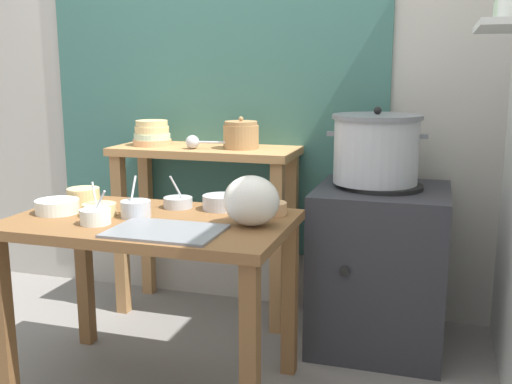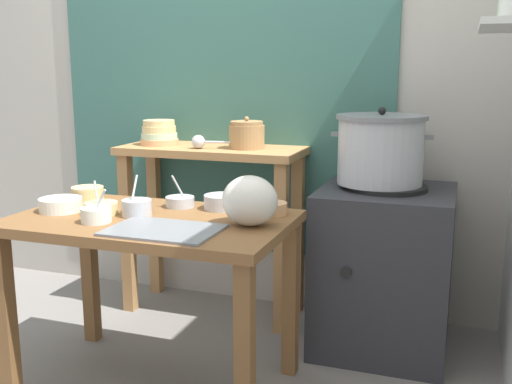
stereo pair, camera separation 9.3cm
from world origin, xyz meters
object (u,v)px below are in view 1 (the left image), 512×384
at_px(steamer_pot, 376,149).
at_px(prep_bowl_6, 272,208).
at_px(clay_pot, 241,135).
at_px(prep_bowl_4, 83,195).
at_px(ladle, 194,142).
at_px(prep_bowl_0, 100,209).
at_px(serving_tray, 166,231).
at_px(prep_bowl_2, 177,202).
at_px(prep_bowl_5, 221,202).
at_px(bowl_stack_enamel, 152,134).
at_px(prep_bowl_7, 95,216).
at_px(prep_bowl_3, 57,206).
at_px(plastic_bag, 251,201).
at_px(stove_block, 379,267).
at_px(back_shelf_table, 206,189).
at_px(prep_table, 151,245).
at_px(prep_bowl_1, 136,208).

height_order(steamer_pot, prep_bowl_6, steamer_pot).
height_order(clay_pot, prep_bowl_4, clay_pot).
relative_size(ladle, prep_bowl_4, 1.91).
bearing_deg(prep_bowl_0, serving_tray, -23.40).
distance_m(prep_bowl_2, prep_bowl_5, 0.19).
relative_size(clay_pot, serving_tray, 0.45).
height_order(clay_pot, prep_bowl_2, clay_pot).
relative_size(bowl_stack_enamel, ladle, 0.77).
bearing_deg(prep_bowl_0, prep_bowl_6, 18.60).
bearing_deg(prep_bowl_5, steamer_pot, 39.04).
height_order(serving_tray, prep_bowl_0, prep_bowl_0).
bearing_deg(ladle, prep_bowl_7, -92.87).
xyz_separation_m(prep_bowl_0, prep_bowl_3, (-0.19, -0.01, 0.00)).
distance_m(prep_bowl_0, prep_bowl_6, 0.69).
xyz_separation_m(bowl_stack_enamel, plastic_bag, (0.80, -0.79, -0.15)).
height_order(stove_block, plastic_bag, plastic_bag).
distance_m(back_shelf_table, steamer_pot, 0.93).
relative_size(steamer_pot, serving_tray, 1.14).
relative_size(clay_pot, prep_bowl_2, 1.27).
bearing_deg(prep_bowl_0, prep_bowl_4, 137.66).
bearing_deg(prep_bowl_4, plastic_bag, -9.85).
xyz_separation_m(stove_block, prep_bowl_3, (-1.24, -0.71, 0.37)).
relative_size(plastic_bag, prep_bowl_6, 1.72).
xyz_separation_m(clay_pot, prep_bowl_7, (-0.26, -0.95, -0.22)).
bearing_deg(steamer_pot, stove_block, -26.62).
height_order(prep_table, prep_bowl_7, prep_bowl_7).
distance_m(steamer_pot, prep_bowl_7, 1.28).
bearing_deg(ladle, steamer_pot, -1.69).
distance_m(bowl_stack_enamel, prep_bowl_1, 0.88).
height_order(ladle, prep_bowl_5, ladle).
distance_m(stove_block, serving_tray, 1.15).
bearing_deg(back_shelf_table, prep_bowl_0, -98.62).
relative_size(ladle, serving_tray, 0.66).
bearing_deg(prep_bowl_3, prep_bowl_2, 28.71).
distance_m(back_shelf_table, stove_block, 0.98).
xyz_separation_m(ladle, prep_bowl_0, (-0.10, -0.74, -0.19)).
distance_m(prep_bowl_2, prep_bowl_7, 0.39).
bearing_deg(prep_bowl_5, bowl_stack_enamel, 136.22).
bearing_deg(plastic_bag, prep_bowl_1, -179.19).
relative_size(bowl_stack_enamel, prep_bowl_0, 1.50).
distance_m(prep_bowl_0, prep_bowl_4, 0.25).
height_order(prep_table, stove_block, stove_block).
bearing_deg(prep_bowl_2, prep_bowl_4, -172.57).
distance_m(prep_bowl_3, prep_bowl_6, 0.87).
bearing_deg(prep_bowl_5, stove_block, 36.01).
distance_m(prep_bowl_2, prep_bowl_6, 0.41).
height_order(clay_pot, prep_bowl_5, clay_pot).
bearing_deg(plastic_bag, prep_bowl_3, -177.31).
distance_m(prep_bowl_0, prep_bowl_7, 0.14).
relative_size(bowl_stack_enamel, prep_bowl_1, 1.27).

